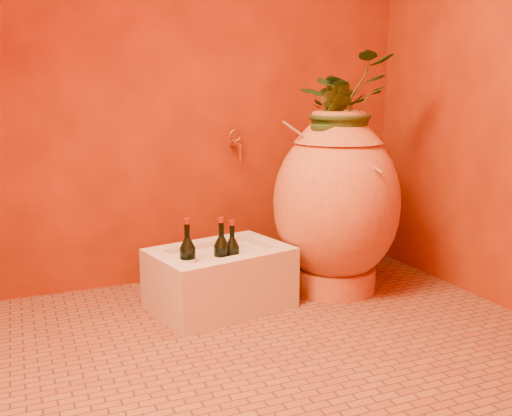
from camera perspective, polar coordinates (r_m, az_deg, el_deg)
name	(u,v)px	position (r m, az deg, el deg)	size (l,w,h in m)	color
floor	(269,344)	(2.50, 1.32, -13.41)	(2.50, 2.50, 0.00)	brown
wall_back	(194,55)	(3.21, -6.18, 15.01)	(2.50, 0.02, 2.50)	#631D05
amphora	(336,203)	(3.04, 8.03, 0.50)	(0.86, 0.86, 0.96)	#C37137
stone_basin	(220,279)	(2.84, -3.61, -7.14)	(0.73, 0.58, 0.30)	beige
wine_bottle_a	(232,259)	(2.74, -2.38, -5.10)	(0.07, 0.07, 0.29)	black
wine_bottle_b	(222,259)	(2.71, -3.46, -5.09)	(0.08, 0.08, 0.31)	black
wine_bottle_c	(188,261)	(2.68, -6.83, -5.32)	(0.08, 0.08, 0.32)	black
wall_tap	(236,143)	(3.20, -1.98, 6.47)	(0.07, 0.15, 0.17)	#AB6E27
plant_main	(342,106)	(3.00, 8.60, 10.04)	(0.48, 0.42, 0.53)	#234318
plant_side	(331,119)	(2.91, 7.53, 8.80)	(0.21, 0.17, 0.38)	#234318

